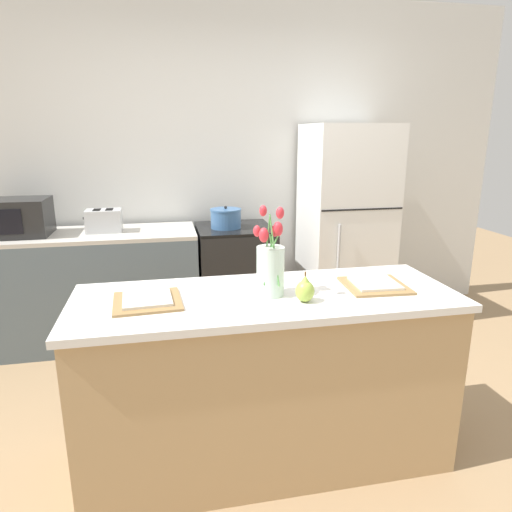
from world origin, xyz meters
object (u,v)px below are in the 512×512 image
(plate_setting_right, at_px, (375,285))
(plate_setting_left, at_px, (147,301))
(pear_figurine, at_px, (305,290))
(stove_range, at_px, (235,279))
(microwave, at_px, (14,217))
(cooking_pot, at_px, (226,218))
(toaster, at_px, (104,221))
(refrigerator, at_px, (345,227))
(flower_vase, at_px, (270,266))

(plate_setting_right, bearing_deg, plate_setting_left, 180.00)
(pear_figurine, distance_m, plate_setting_left, 0.70)
(stove_range, distance_m, pear_figurine, 1.80)
(plate_setting_left, distance_m, microwave, 1.88)
(plate_setting_left, xyz_separation_m, cooking_pot, (0.57, 1.57, 0.07))
(toaster, bearing_deg, plate_setting_right, -48.03)
(stove_range, bearing_deg, refrigerator, 0.04)
(pear_figurine, bearing_deg, toaster, 121.10)
(stove_range, height_order, pear_figurine, pear_figurine)
(plate_setting_left, distance_m, cooking_pot, 1.67)
(flower_vase, bearing_deg, toaster, 119.51)
(toaster, height_order, microwave, microwave)
(toaster, height_order, cooking_pot, cooking_pot)
(toaster, relative_size, microwave, 0.58)
(stove_range, relative_size, plate_setting_right, 2.83)
(toaster, xyz_separation_m, microwave, (-0.62, -0.01, 0.05))
(toaster, xyz_separation_m, cooking_pot, (0.93, -0.04, -0.01))
(plate_setting_right, distance_m, toaster, 2.17)
(flower_vase, xyz_separation_m, plate_setting_right, (0.53, 0.01, -0.13))
(refrigerator, distance_m, toaster, 1.96)
(pear_figurine, relative_size, plate_setting_right, 0.45)
(pear_figurine, relative_size, toaster, 0.50)
(pear_figurine, xyz_separation_m, microwave, (-1.67, 1.73, 0.08))
(stove_range, bearing_deg, plate_setting_left, -112.00)
(plate_setting_right, distance_m, cooking_pot, 1.65)
(refrigerator, bearing_deg, stove_range, -179.96)
(microwave, bearing_deg, refrigerator, 0.03)
(cooking_pot, bearing_deg, pear_figurine, -85.96)
(plate_setting_left, bearing_deg, plate_setting_right, 0.00)
(pear_figurine, height_order, cooking_pot, cooking_pot)
(cooking_pot, xyz_separation_m, microwave, (-1.55, 0.03, 0.06))
(plate_setting_right, bearing_deg, refrigerator, 72.54)
(refrigerator, relative_size, plate_setting_left, 5.40)
(refrigerator, distance_m, cooking_pot, 1.03)
(cooking_pot, bearing_deg, microwave, 178.86)
(stove_range, bearing_deg, cooking_pot, -156.99)
(pear_figurine, bearing_deg, plate_setting_right, 17.52)
(stove_range, xyz_separation_m, plate_setting_left, (-0.65, -1.60, 0.45))
(refrigerator, height_order, plate_setting_left, refrigerator)
(refrigerator, relative_size, microwave, 3.51)
(stove_range, distance_m, cooking_pot, 0.53)
(plate_setting_left, bearing_deg, refrigerator, 45.08)
(plate_setting_right, relative_size, cooking_pot, 1.27)
(stove_range, bearing_deg, microwave, -179.98)
(stove_range, distance_m, plate_setting_right, 1.72)
(pear_figurine, relative_size, plate_setting_left, 0.45)
(stove_range, relative_size, flower_vase, 2.08)
(flower_vase, bearing_deg, cooking_pot, 89.58)
(refrigerator, height_order, flower_vase, refrigerator)
(flower_vase, distance_m, plate_setting_left, 0.58)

